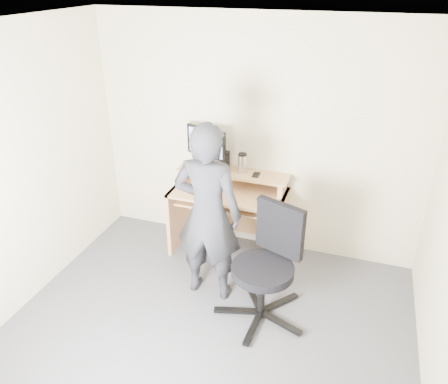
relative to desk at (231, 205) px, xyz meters
The scene contains 14 objects.
ground 1.64m from the desk, 82.55° to the right, with size 3.50×3.50×0.00m, color #535458.
back_wall 0.76m from the desk, 47.89° to the left, with size 3.50×0.02×2.50m, color beige.
ceiling 2.49m from the desk, 82.55° to the right, with size 3.50×3.50×0.02m, color white.
desk is the anchor object (origin of this frame).
monitor 0.70m from the desk, behind, with size 0.48×0.19×0.47m.
external_drive 0.48m from the desk, 137.47° to the left, with size 0.07×0.13×0.20m, color black.
travel_mug 0.48m from the desk, 41.68° to the left, with size 0.09×0.09×0.19m, color silver.
smartphone 0.45m from the desk, 14.65° to the left, with size 0.07×0.13×0.01m, color black.
charger 0.49m from the desk, behind, with size 0.04×0.04×0.04m, color black.
headphones 0.46m from the desk, 151.52° to the left, with size 0.16×0.16×0.02m, color silver.
keyboard 0.23m from the desk, 123.08° to the right, with size 0.46×0.18×0.03m, color black.
mouse 0.47m from the desk, 25.42° to the right, with size 0.10×0.06×0.04m, color black.
office_chair 1.09m from the desk, 54.71° to the right, with size 0.83×0.80×1.04m.
person 0.84m from the desk, 87.70° to the right, with size 0.63×0.41×1.73m, color black.
Camera 1 is at (1.05, -2.43, 2.83)m, focal length 35.00 mm.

